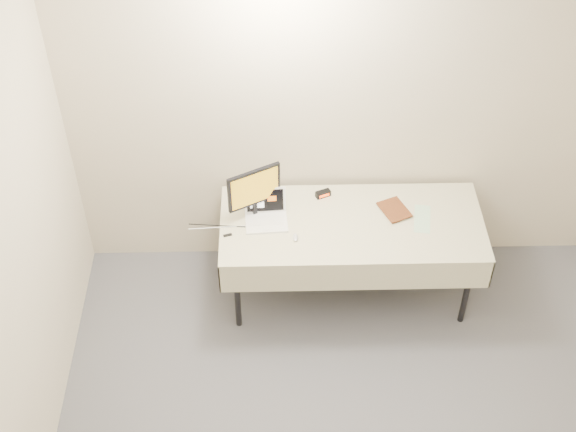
{
  "coord_description": "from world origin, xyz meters",
  "views": [
    {
      "loc": [
        -0.54,
        -2.0,
        4.65
      ],
      "look_at": [
        -0.45,
        1.99,
        0.86
      ],
      "focal_mm": 50.0,
      "sensor_mm": 36.0,
      "label": 1
    }
  ],
  "objects_px": {
    "table": "(352,229)",
    "monitor": "(254,190)",
    "laptop": "(266,213)",
    "book": "(385,203)"
  },
  "relations": [
    {
      "from": "table",
      "to": "monitor",
      "type": "bearing_deg",
      "value": 172.09
    },
    {
      "from": "table",
      "to": "book",
      "type": "xyz_separation_m",
      "value": [
        0.23,
        0.08,
        0.18
      ]
    },
    {
      "from": "table",
      "to": "book",
      "type": "bearing_deg",
      "value": 18.11
    },
    {
      "from": "table",
      "to": "book",
      "type": "height_order",
      "value": "book"
    },
    {
      "from": "table",
      "to": "book",
      "type": "distance_m",
      "value": 0.3
    },
    {
      "from": "table",
      "to": "laptop",
      "type": "bearing_deg",
      "value": 174.88
    },
    {
      "from": "book",
      "to": "laptop",
      "type": "bearing_deg",
      "value": 158.13
    },
    {
      "from": "laptop",
      "to": "book",
      "type": "height_order",
      "value": "book"
    },
    {
      "from": "laptop",
      "to": "monitor",
      "type": "xyz_separation_m",
      "value": [
        -0.08,
        0.04,
        0.19
      ]
    },
    {
      "from": "table",
      "to": "book",
      "type": "relative_size",
      "value": 8.08
    }
  ]
}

